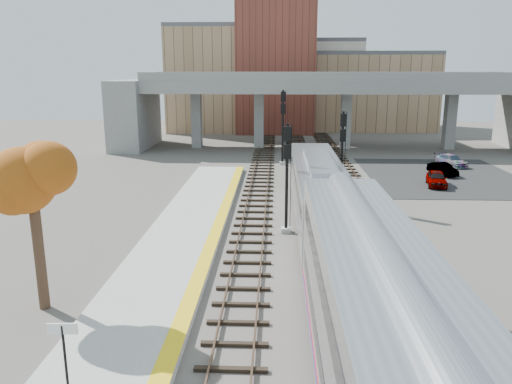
% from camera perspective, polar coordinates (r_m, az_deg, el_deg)
% --- Properties ---
extents(ground, '(160.00, 160.00, 0.00)m').
position_cam_1_polar(ground, '(21.35, 6.99, -13.73)').
color(ground, '#47423D').
rests_on(ground, ground).
extents(platform, '(4.50, 60.00, 0.35)m').
position_cam_1_polar(platform, '(21.90, -12.76, -12.73)').
color(platform, '#9E9E99').
rests_on(platform, ground).
extents(yellow_strip, '(0.70, 60.00, 0.01)m').
position_cam_1_polar(yellow_strip, '(21.42, -7.76, -12.59)').
color(yellow_strip, yellow).
rests_on(yellow_strip, platform).
extents(tracks, '(10.70, 95.00, 0.25)m').
position_cam_1_polar(tracks, '(32.96, 6.93, -3.49)').
color(tracks, black).
rests_on(tracks, ground).
extents(overpass, '(54.00, 12.00, 9.50)m').
position_cam_1_polar(overpass, '(64.34, 8.43, 10.12)').
color(overpass, slate).
rests_on(overpass, ground).
extents(buildings_far, '(43.00, 21.00, 20.60)m').
position_cam_1_polar(buildings_far, '(85.51, 4.48, 12.51)').
color(buildings_far, tan).
rests_on(buildings_far, ground).
extents(parking_lot, '(14.00, 18.00, 0.04)m').
position_cam_1_polar(parking_lot, '(50.41, 20.52, 1.73)').
color(parking_lot, black).
rests_on(parking_lot, ground).
extents(locomotive, '(3.02, 19.05, 4.10)m').
position_cam_1_polar(locomotive, '(32.33, 7.17, 0.21)').
color(locomotive, '#A8AAB2').
rests_on(locomotive, ground).
extents(signal_mast_near, '(0.60, 0.64, 6.73)m').
position_cam_1_polar(signal_mast_near, '(30.17, 3.53, 1.25)').
color(signal_mast_near, '#9E9E99').
rests_on(signal_mast_near, ground).
extents(signal_mast_mid, '(0.60, 0.64, 6.93)m').
position_cam_1_polar(signal_mast_mid, '(36.84, 9.74, 3.60)').
color(signal_mast_mid, '#9E9E99').
rests_on(signal_mast_mid, ground).
extents(signal_mast_far, '(0.60, 0.64, 7.77)m').
position_cam_1_polar(signal_mast_far, '(52.43, 3.07, 7.43)').
color(signal_mast_far, '#9E9E99').
rests_on(signal_mast_far, ground).
extents(station_sign, '(0.90, 0.10, 2.27)m').
position_cam_1_polar(station_sign, '(16.42, -21.13, -15.82)').
color(station_sign, black).
rests_on(station_sign, platform).
extents(tree, '(3.60, 3.60, 7.78)m').
position_cam_1_polar(tree, '(21.74, -24.37, 1.79)').
color(tree, '#382619').
rests_on(tree, ground).
extents(car_a, '(2.25, 4.07, 1.31)m').
position_cam_1_polar(car_a, '(45.66, 19.93, 1.46)').
color(car_a, '#99999E').
rests_on(car_a, parking_lot).
extents(car_b, '(2.20, 3.76, 1.17)m').
position_cam_1_polar(car_b, '(50.58, 20.56, 2.47)').
color(car_b, '#99999E').
rests_on(car_b, parking_lot).
extents(car_c, '(2.90, 4.38, 1.18)m').
position_cam_1_polar(car_c, '(55.73, 21.43, 3.38)').
color(car_c, '#99999E').
rests_on(car_c, parking_lot).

